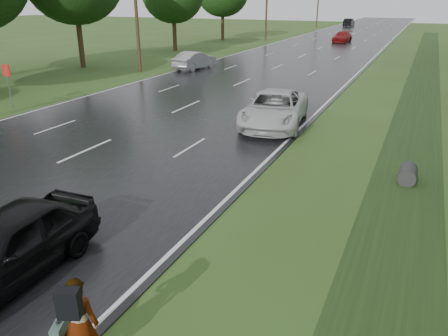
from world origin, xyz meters
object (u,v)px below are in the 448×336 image
road_sign (7,77)px  silver_sedan (195,60)px  pedestrian (78,323)px  white_pickup (275,109)px  dark_sedan (5,246)px

road_sign → silver_sedan: (2.70, 15.92, -0.89)m
road_sign → silver_sedan: size_ratio=0.53×
pedestrian → white_pickup: bearing=-106.2°
road_sign → white_pickup: size_ratio=0.41×
pedestrian → white_pickup: size_ratio=0.30×
pedestrian → silver_sedan: (-12.98, 28.26, -0.12)m
pedestrian → silver_sedan: bearing=-88.0°
silver_sedan → road_sign: bearing=88.5°
road_sign → silver_sedan: 16.17m
pedestrian → dark_sedan: size_ratio=0.38×
white_pickup → dark_sedan: (-1.33, -13.57, -0.03)m
pedestrian → white_pickup: 14.89m
road_sign → dark_sedan: (12.67, -11.12, -0.85)m
pedestrian → dark_sedan: (-3.02, 1.22, -0.08)m
pedestrian → dark_sedan: 3.26m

